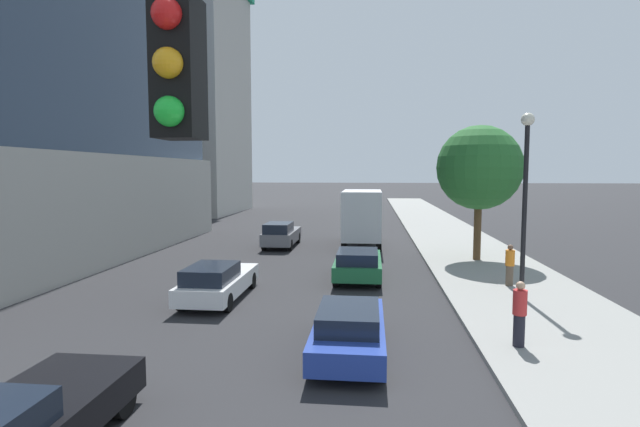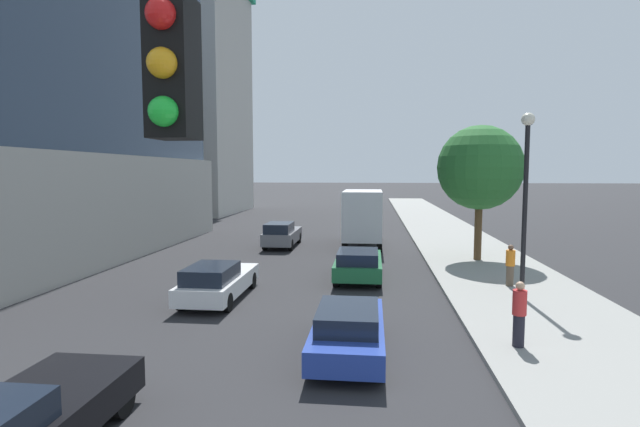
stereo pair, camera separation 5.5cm
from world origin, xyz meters
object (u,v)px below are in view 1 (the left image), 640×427
construction_building (167,74)px  street_lamp (526,179)px  pedestrian_red_shirt (520,313)px  traffic_light_pole (520,170)px  street_tree (479,168)px  box_truck (362,215)px  car_green (358,263)px  car_gray (281,234)px  car_white (217,281)px  pedestrian_orange_shirt (510,265)px  car_blue (349,329)px

construction_building → street_lamp: size_ratio=5.76×
pedestrian_red_shirt → traffic_light_pole: bearing=-107.3°
street_tree → box_truck: (-5.77, 4.53, -2.80)m
street_lamp → car_green: bearing=153.5°
pedestrian_red_shirt → construction_building: bearing=123.5°
street_lamp → car_gray: street_lamp is taller
car_gray → car_white: car_gray is taller
street_lamp → car_gray: (-10.54, 11.11, -3.48)m
street_lamp → car_white: (-10.54, -0.86, -3.57)m
pedestrian_orange_shirt → pedestrian_red_shirt: size_ratio=0.96×
car_white → pedestrian_orange_shirt: size_ratio=2.93×
street_lamp → car_blue: street_lamp is taller
pedestrian_orange_shirt → car_green: bearing=169.8°
construction_building → pedestrian_orange_shirt: construction_building is taller
car_gray → box_truck: 5.01m
traffic_light_pole → car_blue: (-1.55, 7.97, -3.87)m
traffic_light_pole → pedestrian_orange_shirt: (4.26, 15.15, -3.56)m
car_green → box_truck: (-0.00, 9.00, 1.20)m
car_blue → construction_building: bearing=118.7°
street_tree → box_truck: size_ratio=1.01×
street_lamp → car_blue: (-5.72, -5.38, -3.60)m
car_white → pedestrian_red_shirt: size_ratio=2.82×
construction_building → pedestrian_red_shirt: bearing=-56.5°
car_gray → car_white: size_ratio=0.96×
street_lamp → street_tree: (0.06, 7.32, 0.45)m
car_green → construction_building: bearing=124.6°
box_truck → car_green: bearing=-90.0°
car_blue → box_truck: size_ratio=0.67×
traffic_light_pole → street_lamp: size_ratio=1.00×
box_truck → car_white: bearing=-110.8°
car_white → box_truck: bearing=69.2°
car_green → pedestrian_orange_shirt: pedestrian_orange_shirt is taller
street_tree → pedestrian_red_shirt: street_tree is taller
car_gray → car_white: bearing=-90.0°
car_gray → car_blue: (4.82, -16.49, -0.12)m
street_tree → car_blue: bearing=-114.4°
car_blue → box_truck: bearing=90.0°
street_lamp → street_tree: street_tree is taller
construction_building → box_truck: 34.09m
street_lamp → pedestrian_red_shirt: bearing=-107.5°
box_truck → pedestrian_orange_shirt: bearing=-60.0°
car_white → pedestrian_orange_shirt: (10.63, 2.66, 0.28)m
street_tree → car_gray: size_ratio=1.49×
construction_building → car_gray: (16.96, -23.32, -14.45)m
construction_building → car_green: (21.78, -31.58, -14.52)m
traffic_light_pole → car_white: (-6.37, 12.49, -3.84)m
car_green → pedestrian_orange_shirt: size_ratio=2.82×
pedestrian_orange_shirt → pedestrian_red_shirt: pedestrian_red_shirt is taller
car_blue → pedestrian_red_shirt: pedestrian_red_shirt is taller
construction_building → car_blue: (21.78, -39.81, -14.58)m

